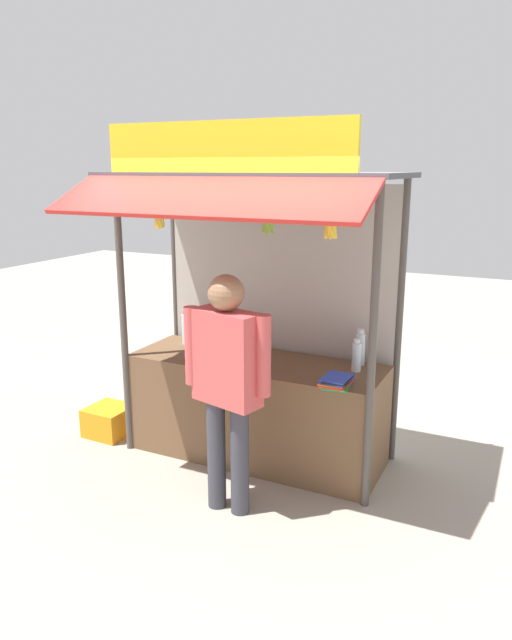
{
  "coord_description": "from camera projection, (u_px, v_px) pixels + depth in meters",
  "views": [
    {
      "loc": [
        2.08,
        -4.29,
        2.43
      ],
      "look_at": [
        0.0,
        0.0,
        1.21
      ],
      "focal_mm": 33.63,
      "sensor_mm": 36.0,
      "label": 1
    }
  ],
  "objects": [
    {
      "name": "ground_plane",
      "position": [
        256.0,
        455.0,
        5.22
      ],
      "size": [
        20.0,
        20.0,
        0.0
      ],
      "primitive_type": "plane",
      "color": "#9E9384"
    },
    {
      "name": "stall_counter",
      "position": [
        256.0,
        409.0,
        5.11
      ],
      "size": [
        2.15,
        0.73,
        0.86
      ],
      "primitive_type": "cube",
      "color": "brown",
      "rests_on": "ground"
    },
    {
      "name": "stall_structure",
      "position": [
        261.0,
        264.0,
        4.89
      ],
      "size": [
        2.35,
        1.55,
        2.75
      ],
      "color": "#4C4742",
      "rests_on": "ground"
    },
    {
      "name": "water_bottle_front_right",
      "position": [
        360.0,
        348.0,
        4.87
      ],
      "size": [
        0.08,
        0.08,
        0.3
      ],
      "color": "silver",
      "rests_on": "stall_counter"
    },
    {
      "name": "water_bottle_far_right",
      "position": [
        205.0,
        333.0,
        5.37
      ],
      "size": [
        0.08,
        0.08,
        0.28
      ],
      "color": "silver",
      "rests_on": "stall_counter"
    },
    {
      "name": "water_bottle_left",
      "position": [
        187.0,
        328.0,
        5.46
      ],
      "size": [
        0.09,
        0.09,
        0.31
      ],
      "color": "silver",
      "rests_on": "stall_counter"
    },
    {
      "name": "water_bottle_center",
      "position": [
        356.0,
        356.0,
        4.71
      ],
      "size": [
        0.07,
        0.07,
        0.26
      ],
      "color": "silver",
      "rests_on": "stall_counter"
    },
    {
      "name": "water_bottle_back_left",
      "position": [
        223.0,
        331.0,
        5.44
      ],
      "size": [
        0.07,
        0.07,
        0.26
      ],
      "color": "silver",
      "rests_on": "stall_counter"
    },
    {
      "name": "magazine_stack_right",
      "position": [
        245.0,
        366.0,
        4.79
      ],
      "size": [
        0.28,
        0.34,
        0.04
      ],
      "color": "red",
      "rests_on": "stall_counter"
    },
    {
      "name": "magazine_stack_rear_center",
      "position": [
        337.0,
        381.0,
        4.41
      ],
      "size": [
        0.22,
        0.28,
        0.07
      ],
      "color": "green",
      "rests_on": "stall_counter"
    },
    {
      "name": "banana_bunch_inner_left",
      "position": [
        268.0,
        223.0,
        4.17
      ],
      "size": [
        0.1,
        0.1,
        0.29
      ],
      "color": "#332D23"
    },
    {
      "name": "banana_bunch_rightmost",
      "position": [
        331.0,
        227.0,
        3.98
      ],
      "size": [
        0.11,
        0.11,
        0.3
      ],
      "color": "#332D23"
    },
    {
      "name": "banana_bunch_inner_right",
      "position": [
        159.0,
        220.0,
        4.56
      ],
      "size": [
        0.09,
        0.09,
        0.29
      ],
      "color": "#332D23"
    },
    {
      "name": "vendor_person",
      "position": [
        227.0,
        373.0,
        4.14
      ],
      "size": [
        0.66,
        0.33,
        1.74
      ],
      "rotation": [
        0.0,
        0.0,
        -0.25
      ],
      "color": "#383842",
      "rests_on": "ground"
    },
    {
      "name": "plastic_crate",
      "position": [
        109.0,
        421.0,
        5.6
      ],
      "size": [
        0.39,
        0.39,
        0.27
      ],
      "primitive_type": "cube",
      "rotation": [
        0.0,
        0.0,
        -0.03
      ],
      "color": "orange",
      "rests_on": "ground"
    }
  ]
}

